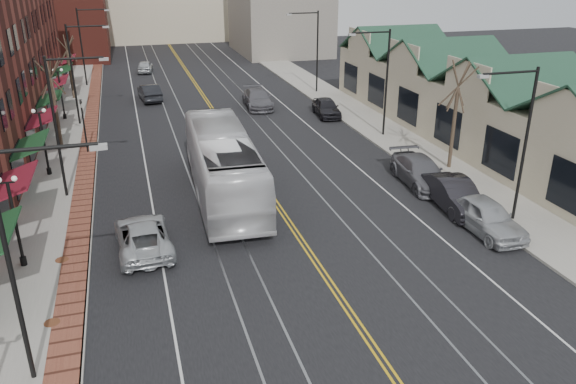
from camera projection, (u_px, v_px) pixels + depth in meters
ground at (356, 322)px, 21.60m from camera, size 160.00×160.00×0.00m
sidewalk_left at (63, 174)px, 36.16m from camera, size 4.00×120.00×0.15m
sidewalk_right at (400, 142)px, 42.39m from camera, size 4.00×120.00×0.15m
building_right at (473, 108)px, 43.08m from camera, size 8.00×36.00×4.60m
backdrop_left at (51, 5)px, 76.71m from camera, size 14.00×18.00×14.00m
backdrop_mid at (163, 12)px, 95.10m from camera, size 22.00×14.00×9.00m
backdrop_right at (279, 13)px, 80.90m from camera, size 12.00×16.00×11.00m
streetlight_l_0 at (22, 244)px, 16.79m from camera, size 3.33×0.25×8.00m
streetlight_l_1 at (62, 113)px, 30.95m from camera, size 3.33×0.25×8.00m
streetlight_l_2 at (77, 64)px, 45.12m from camera, size 3.33×0.25×8.00m
streetlight_l_3 at (85, 39)px, 59.28m from camera, size 3.33×0.25×8.00m
streetlight_r_0 at (520, 131)px, 27.84m from camera, size 3.33×0.25×8.00m
streetlight_r_1 at (382, 72)px, 42.00m from camera, size 3.33×0.25×8.00m
streetlight_r_2 at (313, 43)px, 56.16m from camera, size 3.33×0.25×8.00m
lamppost_l_1 at (16, 224)px, 24.51m from camera, size 0.84×0.28×4.27m
lamppost_l_2 at (44, 143)px, 35.13m from camera, size 0.84×0.28×4.27m
lamppost_l_3 at (61, 95)px, 47.52m from camera, size 0.84×0.28×4.27m
tree_left_near at (54, 101)px, 40.01m from camera, size 1.78×1.37×6.48m
tree_left_far at (69, 66)px, 54.27m from camera, size 1.66×1.28×6.02m
tree_right_mid at (455, 114)px, 35.79m from camera, size 1.90×1.46×6.93m
manhole_mid at (52, 323)px, 21.29m from camera, size 0.60×0.60×0.02m
manhole_far at (62, 260)px, 25.71m from camera, size 0.60×0.60×0.02m
traffic_signal at (84, 122)px, 39.19m from camera, size 0.18×0.15×3.80m
transit_bus at (223, 164)px, 32.43m from camera, size 3.89×14.01×3.87m
parked_suv at (143, 236)px, 26.62m from camera, size 2.73×5.46×1.48m
parked_car_a at (486, 216)px, 28.39m from camera, size 2.09×5.07×1.72m
parked_car_b at (455, 195)px, 30.98m from camera, size 2.25×5.33×1.71m
parked_car_c at (420, 172)px, 34.41m from camera, size 2.72×5.84×1.65m
parked_car_d at (326, 107)px, 49.31m from camera, size 2.33×4.82×1.59m
distant_car_left at (150, 92)px, 54.67m from camera, size 2.22×5.05×1.61m
distant_car_right at (258, 99)px, 52.16m from camera, size 2.72×5.84×1.65m
distant_car_far at (145, 66)px, 68.20m from camera, size 2.25×4.44×1.45m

